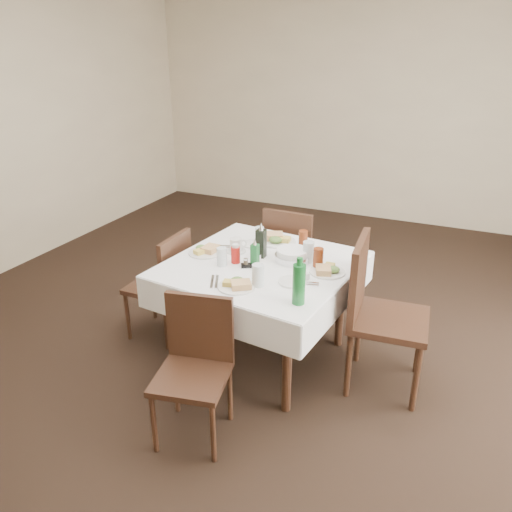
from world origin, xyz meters
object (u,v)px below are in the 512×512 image
at_px(chair_north, 291,251).
at_px(ketchup_bottle, 235,254).
at_px(chair_east, 375,306).
at_px(chair_west, 166,279).
at_px(water_w, 222,257).
at_px(bread_basket, 292,255).
at_px(chair_south, 196,359).
at_px(green_bottle, 299,283).
at_px(oil_cruet_dark, 261,242).
at_px(dining_table, 262,274).
at_px(oil_cruet_green, 255,254).
at_px(water_n, 260,235).
at_px(water_s, 258,275).
at_px(water_e, 308,252).
at_px(coffee_mug, 236,246).

xyz_separation_m(chair_north, ketchup_bottle, (-0.09, -0.89, 0.31)).
relative_size(chair_east, chair_west, 1.20).
bearing_deg(chair_east, ketchup_bottle, -174.37).
distance_m(water_w, bread_basket, 0.49).
height_order(chair_south, green_bottle, green_bottle).
distance_m(water_w, oil_cruet_dark, 0.31).
bearing_deg(green_bottle, dining_table, 133.87).
xyz_separation_m(dining_table, ketchup_bottle, (-0.17, -0.07, 0.15)).
bearing_deg(oil_cruet_green, ketchup_bottle, -179.44).
bearing_deg(green_bottle, water_n, 126.98).
height_order(water_s, water_e, water_e).
height_order(water_w, green_bottle, green_bottle).
distance_m(oil_cruet_dark, oil_cruet_green, 0.17).
height_order(oil_cruet_dark, oil_cruet_green, oil_cruet_dark).
relative_size(chair_east, bread_basket, 4.20).
height_order(oil_cruet_green, coffee_mug, oil_cruet_green).
height_order(bread_basket, coffee_mug, coffee_mug).
bearing_deg(water_e, bread_basket, -165.44).
bearing_deg(coffee_mug, chair_south, -78.44).
relative_size(chair_north, ketchup_bottle, 6.63).
height_order(chair_west, ketchup_bottle, ketchup_bottle).
bearing_deg(water_w, water_n, 82.58).
height_order(chair_east, coffee_mug, chair_east).
xyz_separation_m(water_n, coffee_mug, (-0.08, -0.24, -0.01)).
xyz_separation_m(chair_west, green_bottle, (1.21, -0.41, 0.40)).
bearing_deg(chair_south, water_e, 70.98).
height_order(dining_table, coffee_mug, coffee_mug).
distance_m(water_n, oil_cruet_green, 0.44).
height_order(oil_cruet_green, green_bottle, green_bottle).
distance_m(chair_east, water_e, 0.58).
relative_size(chair_west, coffee_mug, 6.01).
xyz_separation_m(bread_basket, oil_cruet_dark, (-0.22, -0.03, 0.07)).
relative_size(chair_west, water_w, 6.75).
relative_size(chair_east, ketchup_bottle, 7.58).
relative_size(chair_north, chair_south, 1.07).
bearing_deg(chair_west, bread_basket, 9.53).
distance_m(chair_north, water_w, 1.03).
bearing_deg(water_s, chair_east, 27.57).
height_order(chair_east, water_s, chair_east).
height_order(oil_cruet_dark, coffee_mug, oil_cruet_dark).
height_order(water_s, green_bottle, green_bottle).
bearing_deg(chair_north, oil_cruet_green, -86.25).
xyz_separation_m(oil_cruet_dark, oil_cruet_green, (0.02, -0.16, -0.02)).
bearing_deg(water_n, chair_east, -18.38).
height_order(chair_north, ketchup_bottle, chair_north).
xyz_separation_m(chair_west, bread_basket, (0.96, 0.16, 0.31)).
bearing_deg(water_w, oil_cruet_green, 20.90).
relative_size(water_s, water_w, 1.11).
bearing_deg(chair_west, water_n, 31.54).
xyz_separation_m(water_e, coffee_mug, (-0.53, -0.05, -0.03)).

